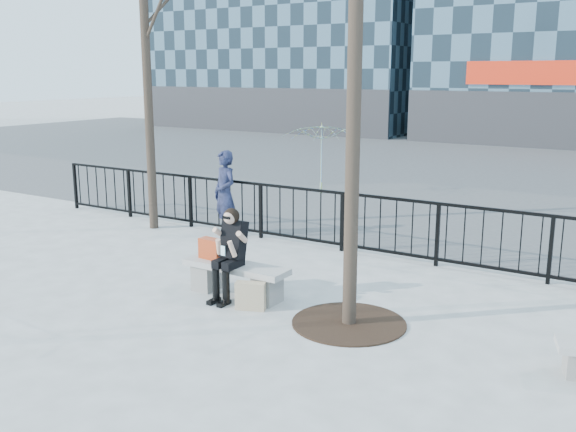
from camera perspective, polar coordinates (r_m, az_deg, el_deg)
The scene contains 10 objects.
ground at distance 9.56m, azimuth -4.61°, elevation -7.07°, with size 120.00×120.00×0.00m, color gray.
street_surface at distance 23.08m, azimuth 18.10°, elevation 4.02°, with size 60.00×23.00×0.01m, color #474747.
railing at distance 11.85m, azimuth 3.97°, elevation -0.38°, with size 14.00×0.06×1.10m.
tree_grate at distance 8.55m, azimuth 5.44°, elevation -9.45°, with size 1.50×1.50×0.02m, color black.
bench_main at distance 9.46m, azimuth -4.64°, elevation -5.35°, with size 1.65×0.46×0.49m.
seated_woman at distance 9.23m, azimuth -5.27°, elevation -3.43°, with size 0.50×0.64×1.34m.
handbag at distance 9.65m, azimuth -6.84°, elevation -2.91°, with size 0.37×0.18×0.31m, color #B93A16.
shopping_bag at distance 8.95m, azimuth -3.35°, elevation -7.11°, with size 0.41×0.15×0.39m, color #CAB48F.
standing_man at distance 12.86m, azimuth -5.63°, elevation 2.01°, with size 0.63×0.41×1.72m, color black.
vendor_umbrella at distance 17.25m, azimuth 2.87°, elevation 5.11°, with size 2.09×2.14×1.92m, color #CFD830.
Camera 1 is at (5.38, -7.22, 3.22)m, focal length 40.00 mm.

